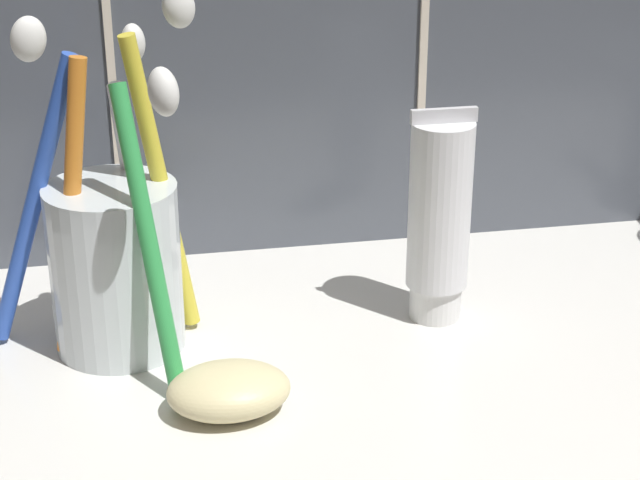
% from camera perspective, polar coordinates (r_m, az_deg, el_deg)
% --- Properties ---
extents(sink_counter, '(0.77, 0.32, 0.02)m').
position_cam_1_polar(sink_counter, '(0.59, 7.24, -6.75)').
color(sink_counter, silver).
rests_on(sink_counter, ground).
extents(toothbrush_cup, '(0.13, 0.15, 0.19)m').
position_cam_1_polar(toothbrush_cup, '(0.57, -10.92, -0.59)').
color(toothbrush_cup, silver).
rests_on(toothbrush_cup, sink_counter).
extents(toothpaste_tube, '(0.04, 0.03, 0.12)m').
position_cam_1_polar(toothpaste_tube, '(0.60, 6.46, 1.18)').
color(toothpaste_tube, white).
rests_on(toothpaste_tube, sink_counter).
extents(soap_bar, '(0.06, 0.05, 0.02)m').
position_cam_1_polar(soap_bar, '(0.53, -4.89, -7.99)').
color(soap_bar, beige).
rests_on(soap_bar, sink_counter).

